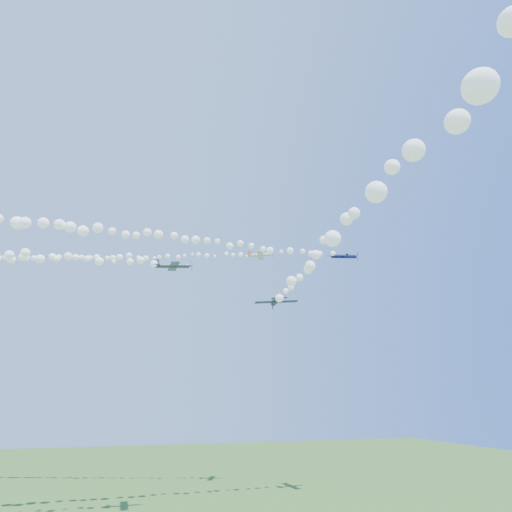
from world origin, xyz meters
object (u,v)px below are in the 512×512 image
object	(u,v)px
plane_black	(276,301)
plane_white	(260,255)
plane_grey	(173,266)
plane_navy	(344,256)

from	to	relation	value
plane_black	plane_white	bearing A→B (deg)	-4.93
plane_black	plane_grey	bearing A→B (deg)	57.04
plane_navy	plane_black	distance (m)	33.80
plane_white	plane_black	bearing A→B (deg)	-85.27
plane_white	plane_black	xyz separation A→B (m)	(-7.70, -33.15, -19.27)
plane_white	plane_grey	xyz separation A→B (m)	(-22.87, -19.91, -10.79)
plane_navy	plane_black	bearing A→B (deg)	-142.71
plane_navy	plane_grey	xyz separation A→B (m)	(-38.30, -5.69, -7.30)
plane_navy	plane_white	bearing A→B (deg)	135.34
plane_white	plane_grey	world-z (taller)	plane_white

